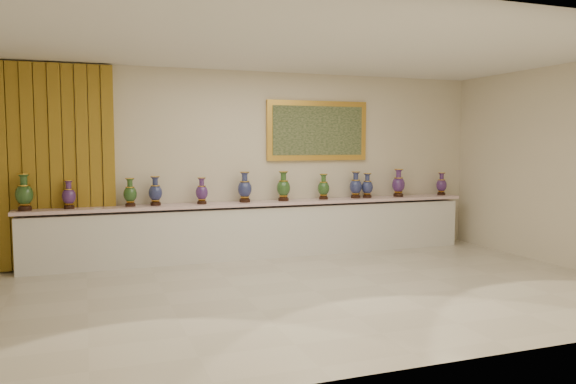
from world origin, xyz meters
name	(u,v)px	position (x,y,z in m)	size (l,w,h in m)	color
ground	(315,291)	(0.00, 0.00, 0.00)	(8.00, 8.00, 0.00)	beige
room	(104,160)	(-2.37, 2.44, 1.59)	(8.00, 8.00, 8.00)	beige
counter	(261,230)	(0.00, 2.27, 0.44)	(7.28, 0.48, 0.90)	white
vase_0	(24,194)	(-3.45, 2.22, 1.13)	(0.30, 0.30, 0.52)	black
vase_1	(69,196)	(-2.87, 2.26, 1.09)	(0.20, 0.20, 0.41)	black
vase_2	(130,194)	(-2.03, 2.27, 1.09)	(0.23, 0.23, 0.42)	black
vase_3	(155,192)	(-1.66, 2.28, 1.10)	(0.27, 0.27, 0.44)	black
vase_4	(202,192)	(-0.96, 2.24, 1.08)	(0.24, 0.24, 0.41)	black
vase_5	(245,189)	(-0.26, 2.27, 1.12)	(0.28, 0.28, 0.49)	black
vase_6	(283,188)	(0.39, 2.26, 1.12)	(0.28, 0.28, 0.48)	black
vase_7	(323,188)	(1.10, 2.27, 1.09)	(0.20, 0.20, 0.43)	black
vase_8	(356,186)	(1.71, 2.27, 1.10)	(0.28, 0.28, 0.46)	black
vase_9	(367,187)	(1.92, 2.26, 1.09)	(0.21, 0.21, 0.42)	black
vase_10	(398,184)	(2.54, 2.26, 1.12)	(0.29, 0.29, 0.49)	black
vase_11	(441,185)	(3.45, 2.28, 1.08)	(0.20, 0.20, 0.41)	black
label_card	(98,208)	(-2.49, 2.13, 0.90)	(0.10, 0.06, 0.00)	white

